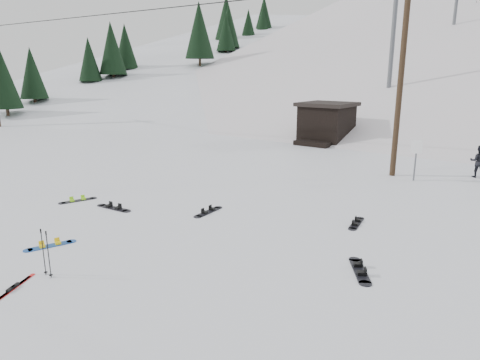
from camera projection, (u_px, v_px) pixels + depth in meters
The scene contains 17 objects.
ground at pixel (123, 267), 10.72m from camera, with size 200.00×200.00×0.00m, color white.
ski_slope at pixel (475, 204), 55.81m from camera, with size 60.00×75.00×45.00m, color white.
ridge_left at pixel (228, 169), 71.58m from camera, with size 34.00×85.00×38.00m, color white.
treeline_left at pixel (203, 106), 61.56m from camera, with size 20.00×64.00×10.00m, color black, non-canonical shape.
utility_pole at pixel (401, 74), 19.11m from camera, with size 2.00×0.26×9.00m.
trail_sign at pixel (416, 153), 18.97m from camera, with size 0.50×0.09×1.85m.
lift_hut at pixel (326, 123), 29.40m from camera, with size 3.40×4.10×2.75m.
lift_tower_near at pixel (393, 32), 34.16m from camera, with size 2.20×0.36×8.00m.
hero_snowboard at pixel (50, 245), 12.01m from camera, with size 0.61×1.35×0.10m.
hero_skis at pixel (13, 288), 9.63m from camera, with size 0.80×1.36×0.08m.
ski_poles at pixel (46, 253), 10.12m from camera, with size 0.32×0.09×1.17m.
board_scatter_a at pixel (114, 208), 15.32m from camera, with size 1.58×0.43×0.11m.
board_scatter_b at pixel (208, 212), 14.91m from camera, with size 0.38×1.48×0.10m.
board_scatter_c at pixel (78, 200), 16.23m from camera, with size 0.61×1.37×0.10m.
board_scatter_d at pixel (360, 270), 10.49m from camera, with size 1.02×1.38×0.11m.
board_scatter_f at pixel (356, 223), 13.77m from camera, with size 0.47×1.38×0.10m.
skier_dark at pixel (479, 161), 19.70m from camera, with size 0.73×0.57×1.50m, color black.
Camera 1 is at (8.36, -5.99, 4.75)m, focal length 32.00 mm.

